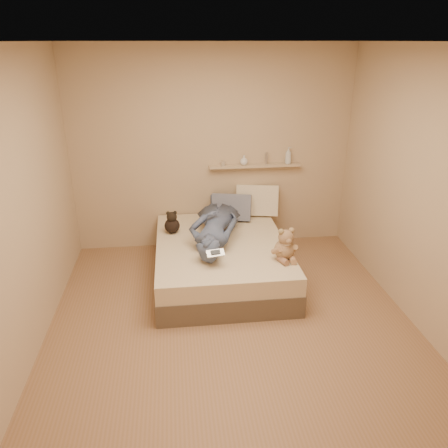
{
  "coord_description": "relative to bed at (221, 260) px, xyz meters",
  "views": [
    {
      "loc": [
        -0.51,
        -3.6,
        2.61
      ],
      "look_at": [
        0.0,
        0.65,
        0.8
      ],
      "focal_mm": 35.0,
      "sensor_mm": 36.0,
      "label": 1
    }
  ],
  "objects": [
    {
      "name": "pillow_grey",
      "position": [
        0.21,
        0.69,
        0.4
      ],
      "size": [
        0.54,
        0.35,
        0.37
      ],
      "primitive_type": "cube",
      "rotation": [
        -0.33,
        0.0,
        -0.23
      ],
      "color": "slate",
      "rests_on": "bed"
    },
    {
      "name": "teddy_bear",
      "position": [
        0.63,
        -0.5,
        0.38
      ],
      "size": [
        0.3,
        0.29,
        0.37
      ],
      "color": "#987653",
      "rests_on": "bed"
    },
    {
      "name": "game_console",
      "position": [
        -0.13,
        -0.59,
        0.39
      ],
      "size": [
        0.2,
        0.11,
        0.06
      ],
      "color": "#A9ACB0",
      "rests_on": "bed"
    },
    {
      "name": "wall_shelf",
      "position": [
        0.55,
        0.91,
        0.88
      ],
      "size": [
        1.2,
        0.12,
        0.03
      ],
      "primitive_type": "cube",
      "color": "tan",
      "rests_on": "wall_back"
    },
    {
      "name": "shelf_bottles",
      "position": [
        0.68,
        0.91,
        0.97
      ],
      "size": [
        0.94,
        0.14,
        0.22
      ],
      "color": "#B2A898",
      "rests_on": "wall_shelf"
    },
    {
      "name": "person",
      "position": [
        -0.05,
        0.17,
        0.41
      ],
      "size": [
        0.87,
        1.59,
        0.36
      ],
      "primitive_type": "imported",
      "rotation": [
        0.0,
        0.0,
        2.91
      ],
      "color": "#485072",
      "rests_on": "bed"
    },
    {
      "name": "bed",
      "position": [
        0.0,
        0.0,
        0.0
      ],
      "size": [
        1.5,
        1.9,
        0.45
      ],
      "color": "brown",
      "rests_on": "floor"
    },
    {
      "name": "pillow_cream",
      "position": [
        0.58,
        0.83,
        0.43
      ],
      "size": [
        0.59,
        0.36,
        0.43
      ],
      "primitive_type": "cube",
      "rotation": [
        -0.27,
        0.0,
        -0.19
      ],
      "color": "beige",
      "rests_on": "bed"
    },
    {
      "name": "dark_plush",
      "position": [
        -0.56,
        0.35,
        0.35
      ],
      "size": [
        0.18,
        0.18,
        0.28
      ],
      "color": "black",
      "rests_on": "bed"
    },
    {
      "name": "room",
      "position": [
        0.0,
        -0.93,
        1.08
      ],
      "size": [
        3.8,
        3.8,
        3.8
      ],
      "color": "#8F6649",
      "rests_on": "ground"
    }
  ]
}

